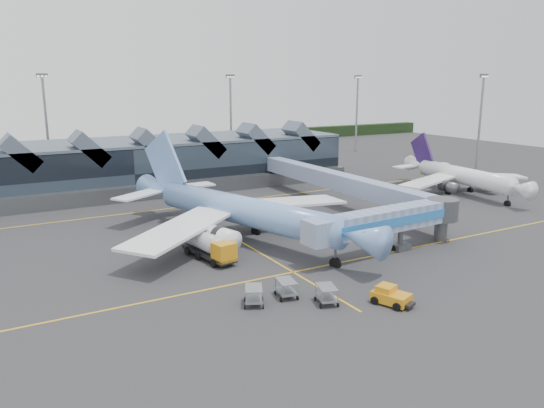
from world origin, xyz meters
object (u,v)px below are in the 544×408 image
fuel_truck (207,244)px  pushback_tug (391,296)px  regional_jet (460,175)px  jet_bridge (396,220)px  main_airliner (238,209)px

fuel_truck → pushback_tug: (10.11, -21.02, -0.98)m
regional_jet → fuel_truck: regional_jet is taller
pushback_tug → jet_bridge: bearing=25.8°
fuel_truck → regional_jet: bearing=2.1°
main_airliner → regional_jet: 50.27m
regional_jet → jet_bridge: regional_jet is taller
fuel_truck → pushback_tug: fuel_truck is taller
main_airliner → pushback_tug: 26.78m
main_airliner → fuel_truck: main_airliner is taller
regional_jet → pushback_tug: regional_jet is taller
jet_bridge → main_airliner: bearing=133.1°
regional_jet → jet_bridge: 40.76m
fuel_truck → main_airliner: bearing=28.6°
pushback_tug → main_airliner: bearing=76.3°
main_airliner → pushback_tug: bearing=-100.4°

